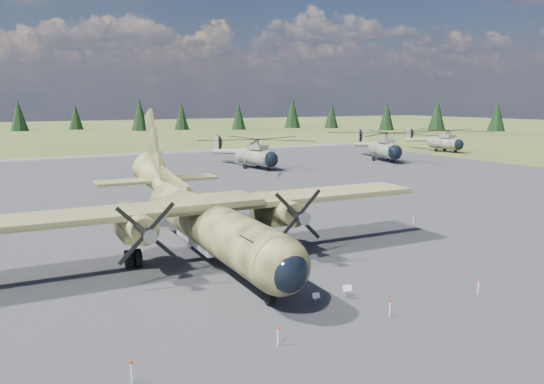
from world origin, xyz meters
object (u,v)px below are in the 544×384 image
helicopter_near (256,147)px  transport_plane (202,213)px  helicopter_mid (385,141)px  helicopter_far (445,136)px

helicopter_near → transport_plane: bearing=-132.5°
transport_plane → helicopter_mid: bearing=40.1°
transport_plane → helicopter_mid: transport_plane is taller
transport_plane → helicopter_mid: (46.65, 36.13, 0.60)m
helicopter_near → helicopter_mid: size_ratio=0.92×
transport_plane → helicopter_mid: size_ratio=1.24×
helicopter_near → helicopter_far: (44.71, 5.45, -0.11)m
helicopter_mid → helicopter_far: bearing=33.2°
transport_plane → helicopter_far: bearing=34.7°
transport_plane → helicopter_far: 80.70m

